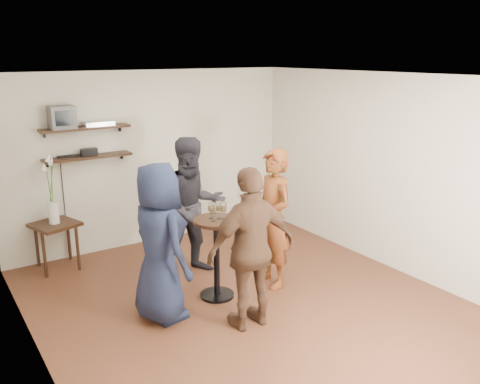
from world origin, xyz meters
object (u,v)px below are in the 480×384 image
Objects in this scene: person_plaid at (273,218)px; person_dark at (193,207)px; crt_monitor at (62,117)px; drinks_table at (217,247)px; person_navy at (159,243)px; radio at (89,152)px; side_table at (55,231)px; dvd_deck at (98,124)px; person_brown at (252,249)px.

person_plaid is 0.96× the size of person_dark.
crt_monitor is 0.33× the size of drinks_table.
radio is at bearing -6.10° from person_navy.
side_table is at bearing 150.17° from person_dark.
dvd_deck is 3.08m from person_brown.
side_table is 0.69× the size of drinks_table.
person_dark is at bearing -37.53° from side_table.
person_dark reaches higher than person_plaid.
person_dark is (0.10, 0.76, 0.28)m from drinks_table.
drinks_table is 0.81m from person_navy.
radio is 0.33× the size of side_table.
person_plaid is 1.00× the size of person_brown.
person_dark is 1.22m from person_navy.
person_navy is 1.00m from person_brown.
person_navy is 1.00× the size of person_brown.
radio reaches higher than side_table.
person_plaid reaches higher than radio.
person_plaid is 1.07m from person_dark.
person_dark is at bearing -52.35° from person_navy.
dvd_deck is 0.23× the size of person_navy.
person_brown is (-0.79, -0.69, 0.00)m from person_plaid.
crt_monitor reaches higher than person_navy.
person_dark is (-0.66, 0.84, 0.04)m from person_plaid.
crt_monitor is at bearing 2.36° from person_navy.
side_table is at bearing -166.74° from dvd_deck.
crt_monitor is 0.80× the size of dvd_deck.
person_plaid is (0.76, -0.08, 0.24)m from drinks_table.
crt_monitor is at bearing 180.00° from radio.
drinks_table is at bearing -90.00° from person_dark.
dvd_deck is at bearing -10.27° from person_navy.
person_navy is (-0.12, -2.17, -1.02)m from dvd_deck.
person_navy is at bearing -80.64° from crt_monitor.
dvd_deck is at bearing -140.96° from person_plaid.
person_navy is at bearing -40.44° from person_brown.
drinks_table is 0.81m from person_brown.
side_table is 1.91m from person_dark.
person_brown reaches higher than side_table.
dvd_deck is at bearing 0.00° from radio.
person_dark is at bearing -47.08° from crt_monitor.
person_navy reaches higher than side_table.
dvd_deck is 2.52m from drinks_table.
crt_monitor is 0.48× the size of side_table.
person_dark is (1.22, -1.32, -1.11)m from crt_monitor.
crt_monitor is 0.18× the size of person_brown.
dvd_deck reaches higher than drinks_table.
drinks_table is at bearing -54.00° from side_table.
person_plaid reaches higher than drinks_table.
person_brown is (1.35, -2.67, 0.33)m from side_table.
side_table is 2.94m from person_plaid.
radio is 1.70m from person_dark.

